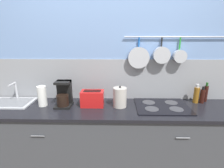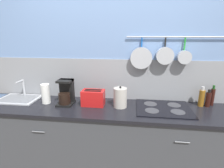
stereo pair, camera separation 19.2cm
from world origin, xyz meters
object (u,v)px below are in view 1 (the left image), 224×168
object	(u,v)px
bottle_hot_sauce	(202,96)
bottle_sesame_oil	(196,95)
bottle_dish_soap	(206,93)
paper_towel_roll	(42,96)
toaster	(92,98)
coffee_maker	(64,96)
kettle	(120,97)

from	to	relation	value
bottle_hot_sauce	bottle_sesame_oil	bearing A→B (deg)	174.80
bottle_dish_soap	paper_towel_roll	bearing A→B (deg)	-174.72
bottle_dish_soap	toaster	bearing A→B (deg)	-172.74
paper_towel_roll	bottle_sesame_oil	xyz separation A→B (m)	(1.84, 0.14, -0.01)
coffee_maker	bottle_dish_soap	xyz separation A→B (m)	(1.72, 0.17, -0.02)
coffee_maker	kettle	xyz separation A→B (m)	(0.65, -0.01, -0.01)
toaster	bottle_hot_sauce	bearing A→B (deg)	5.41
bottle_sesame_oil	bottle_dish_soap	bearing A→B (deg)	18.35
kettle	bottle_sesame_oil	bearing A→B (deg)	8.59
toaster	bottle_dish_soap	world-z (taller)	bottle_dish_soap
coffee_maker	bottle_dish_soap	bearing A→B (deg)	5.79
coffee_maker	bottle_dish_soap	world-z (taller)	coffee_maker
coffee_maker	bottle_hot_sauce	world-z (taller)	coffee_maker
bottle_hot_sauce	bottle_dish_soap	size ratio (longest dim) A/B	0.85
toaster	kettle	distance (m)	0.32
kettle	paper_towel_roll	bearing A→B (deg)	179.78
paper_towel_roll	bottle_dish_soap	xyz separation A→B (m)	(1.97, 0.18, -0.01)
bottle_sesame_oil	bottle_dish_soap	xyz separation A→B (m)	(0.13, 0.04, 0.00)
paper_towel_roll	bottle_sesame_oil	size ratio (longest dim) A/B	1.01
coffee_maker	bottle_hot_sauce	xyz separation A→B (m)	(1.65, 0.12, -0.03)
coffee_maker	toaster	size ratio (longest dim) A/B	1.07
paper_towel_roll	toaster	world-z (taller)	paper_towel_roll
toaster	bottle_dish_soap	bearing A→B (deg)	7.26
coffee_maker	bottle_sesame_oil	size ratio (longest dim) A/B	1.27
coffee_maker	toaster	bearing A→B (deg)	-0.38
coffee_maker	bottle_sesame_oil	world-z (taller)	coffee_maker
paper_towel_roll	bottle_dish_soap	bearing A→B (deg)	5.28
bottle_hot_sauce	bottle_dish_soap	xyz separation A→B (m)	(0.06, 0.05, 0.02)
coffee_maker	kettle	bearing A→B (deg)	-0.99
toaster	bottle_sesame_oil	world-z (taller)	bottle_sesame_oil
paper_towel_roll	bottle_dish_soap	distance (m)	1.98
toaster	bottle_sesame_oil	distance (m)	1.26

